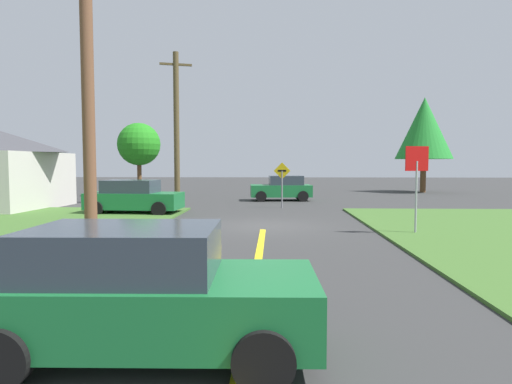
# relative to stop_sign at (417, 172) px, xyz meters

# --- Properties ---
(ground_plane) EXTENTS (120.00, 120.00, 0.00)m
(ground_plane) POSITION_rel_stop_sign_xyz_m (-5.17, 1.90, -2.13)
(ground_plane) COLOR #343434
(lane_stripe_center) EXTENTS (0.20, 14.00, 0.01)m
(lane_stripe_center) POSITION_rel_stop_sign_xyz_m (-5.17, -6.10, -2.12)
(lane_stripe_center) COLOR yellow
(lane_stripe_center) RESTS_ON ground
(stop_sign) EXTENTS (0.81, 0.21, 2.98)m
(stop_sign) POSITION_rel_stop_sign_xyz_m (0.00, 0.00, 0.00)
(stop_sign) COLOR #9EA0A8
(stop_sign) RESTS_ON ground
(car_behind_on_main_road) EXTENTS (4.14, 2.08, 1.62)m
(car_behind_on_main_road) POSITION_rel_stop_sign_xyz_m (-6.40, -9.56, -1.32)
(car_behind_on_main_road) COLOR #196B33
(car_behind_on_main_road) RESTS_ON ground
(car_approaching_junction) EXTENTS (4.04, 2.24, 1.62)m
(car_approaching_junction) POSITION_rel_stop_sign_xyz_m (-4.23, 13.55, -1.32)
(car_approaching_junction) COLOR #196B33
(car_approaching_junction) RESTS_ON ground
(parked_car_near_building) EXTENTS (4.49, 2.30, 1.62)m
(parked_car_near_building) POSITION_rel_stop_sign_xyz_m (-11.45, 5.68, -1.32)
(parked_car_near_building) COLOR #196B33
(parked_car_near_building) RESTS_ON ground
(utility_pole_near) EXTENTS (1.80, 0.36, 9.40)m
(utility_pole_near) POSITION_rel_stop_sign_xyz_m (-10.13, -2.34, 2.65)
(utility_pole_near) COLOR brown
(utility_pole_near) RESTS_ON ground
(utility_pole_mid) EXTENTS (1.76, 0.62, 8.68)m
(utility_pole_mid) POSITION_rel_stop_sign_xyz_m (-10.31, 9.98, 2.32)
(utility_pole_mid) COLOR brown
(utility_pole_mid) RESTS_ON ground
(direction_sign) EXTENTS (0.90, 0.17, 2.47)m
(direction_sign) POSITION_rel_stop_sign_xyz_m (-4.33, 8.70, -0.59)
(direction_sign) COLOR slate
(direction_sign) RESTS_ON ground
(oak_tree_left) EXTENTS (3.07, 3.07, 5.34)m
(oak_tree_left) POSITION_rel_stop_sign_xyz_m (-14.54, 16.57, 1.66)
(oak_tree_left) COLOR brown
(oak_tree_left) RESTS_ON ground
(pine_tree_center) EXTENTS (4.61, 4.61, 7.87)m
(pine_tree_center) POSITION_rel_stop_sign_xyz_m (7.69, 22.14, 3.18)
(pine_tree_center) COLOR brown
(pine_tree_center) RESTS_ON ground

